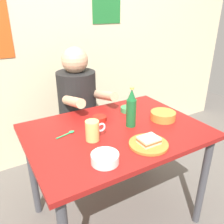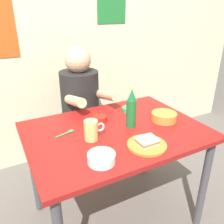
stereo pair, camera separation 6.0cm
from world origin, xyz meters
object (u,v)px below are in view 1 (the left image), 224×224
Objects in this scene: stool at (80,139)px; person_seated at (78,96)px; rice_bowl_white at (105,158)px; dining_table at (116,142)px; plate_orange at (148,144)px; beer_bottle at (131,109)px; sandwich at (149,140)px; beer_mug at (93,131)px.

person_seated is (0.00, -0.01, 0.42)m from stool.
rice_bowl_white is (-0.23, -0.89, 0.00)m from person_seated.
plate_orange reaches higher than dining_table.
plate_orange is (0.06, -0.87, -0.02)m from person_seated.
dining_table is 0.70m from stool.
rice_bowl_white is (-0.29, -0.02, 0.02)m from plate_orange.
rice_bowl_white reaches higher than dining_table.
stool is 0.82m from beer_bottle.
beer_bottle reaches higher than plate_orange.
sandwich is at bearing -86.20° from person_seated.
person_seated is (0.00, 0.62, 0.12)m from dining_table.
sandwich is at bearing -101.43° from beer_bottle.
plate_orange is 2.00× the size of sandwich.
dining_table is at bearing 176.53° from beer_bottle.
beer_bottle is (0.05, 0.25, 0.09)m from sandwich.
sandwich is 0.29m from rice_bowl_white.
beer_mug is at bearing 138.62° from plate_orange.
dining_table is 7.86× the size of rice_bowl_white.
beer_bottle is at bearing 78.57° from sandwich.
dining_table is 5.00× the size of plate_orange.
plate_orange is at bearing -77.08° from dining_table.
beer_mug is at bearing 78.55° from rice_bowl_white.
rice_bowl_white reaches higher than plate_orange.
sandwich is (0.06, -0.88, 0.42)m from stool.
stool is (0.00, 0.63, -0.30)m from dining_table.
rice_bowl_white is (-0.29, -0.02, -0.00)m from sandwich.
rice_bowl_white is (-0.23, -0.90, 0.42)m from stool.
rice_bowl_white reaches higher than stool.
person_seated reaches higher than sandwich.
beer_bottle is at bearing 78.57° from plate_orange.
beer_bottle is at bearing -3.47° from dining_table.
beer_mug is at bearing -173.06° from beer_bottle.
plate_orange is (0.06, -0.88, 0.40)m from stool.
stool is at bearing 90.00° from person_seated.
dining_table is 0.28m from plate_orange.
dining_table is 10.00× the size of sandwich.
beer_bottle is at bearing -80.23° from person_seated.
sandwich is at bearing -86.25° from stool.
beer_bottle reaches higher than stool.
person_seated is 6.54× the size of sandwich.
dining_table is 2.44× the size of stool.
plate_orange is 0.02m from sandwich.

